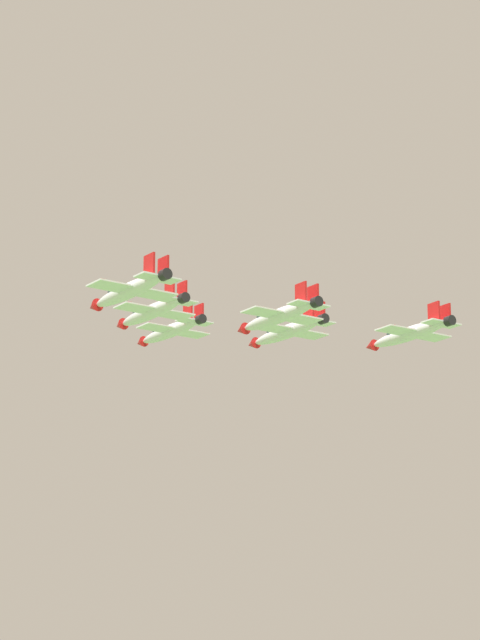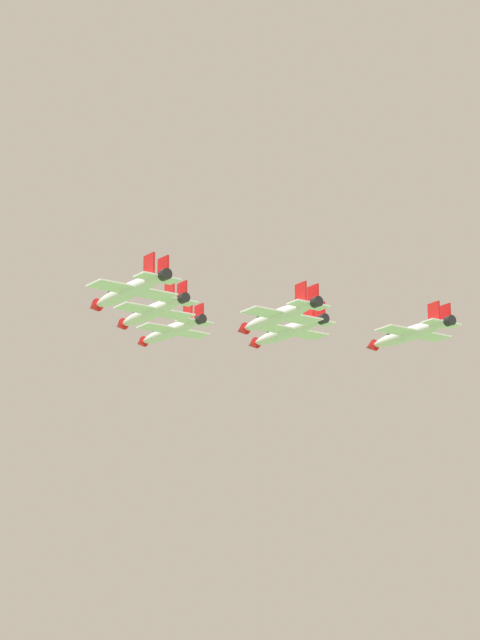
# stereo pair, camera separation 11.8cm
# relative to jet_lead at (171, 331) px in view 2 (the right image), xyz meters

# --- Properties ---
(jet_lead) EXTENTS (15.34, 13.25, 3.78)m
(jet_lead) POSITION_rel_jet_lead_xyz_m (0.00, 0.00, 0.00)
(jet_lead) COLOR white
(jet_left_wingman) EXTENTS (15.41, 13.54, 3.82)m
(jet_left_wingman) POSITION_rel_jet_lead_xyz_m (-3.14, 17.43, -2.03)
(jet_left_wingman) COLOR white
(jet_right_wingman) EXTENTS (15.95, 13.94, 3.95)m
(jet_right_wingman) POSITION_rel_jet_lead_xyz_m (-17.71, -0.29, -1.31)
(jet_right_wingman) COLOR white
(jet_left_outer) EXTENTS (15.87, 13.70, 3.91)m
(jet_left_outer) POSITION_rel_jet_lead_xyz_m (-6.28, 34.86, -4.32)
(jet_left_outer) COLOR white
(jet_right_outer) EXTENTS (15.81, 13.99, 3.93)m
(jet_right_outer) POSITION_rel_jet_lead_xyz_m (-35.42, -0.58, -2.84)
(jet_right_outer) COLOR white
(jet_slot_rear) EXTENTS (15.62, 13.68, 3.87)m
(jet_slot_rear) POSITION_rel_jet_lead_xyz_m (-20.85, 17.14, -3.92)
(jet_slot_rear) COLOR white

